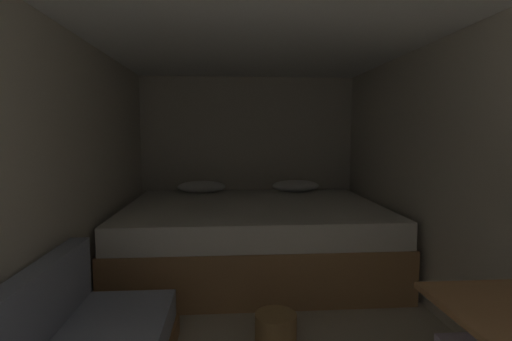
% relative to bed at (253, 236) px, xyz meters
% --- Properties ---
extents(wall_back, '(2.73, 0.05, 2.08)m').
position_rel_bed_xyz_m(wall_back, '(0.00, 1.02, 0.69)').
color(wall_back, beige).
rests_on(wall_back, ground).
extents(wall_left, '(0.05, 4.85, 2.08)m').
position_rel_bed_xyz_m(wall_left, '(-1.34, -1.43, 0.69)').
color(wall_left, beige).
rests_on(wall_left, ground).
extents(wall_right, '(0.05, 4.85, 2.08)m').
position_rel_bed_xyz_m(wall_right, '(1.34, -1.43, 0.69)').
color(wall_right, beige).
rests_on(wall_right, ground).
extents(ceiling_slab, '(2.73, 4.85, 0.05)m').
position_rel_bed_xyz_m(ceiling_slab, '(0.00, -1.43, 1.76)').
color(ceiling_slab, white).
rests_on(ceiling_slab, wall_left).
extents(bed, '(2.51, 1.91, 0.82)m').
position_rel_bed_xyz_m(bed, '(0.00, 0.00, 0.00)').
color(bed, '#9E7247').
rests_on(bed, ground).
extents(wicker_basket, '(0.28, 0.28, 0.19)m').
position_rel_bed_xyz_m(wicker_basket, '(0.06, -1.39, -0.25)').
color(wicker_basket, olive).
rests_on(wicker_basket, ground).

